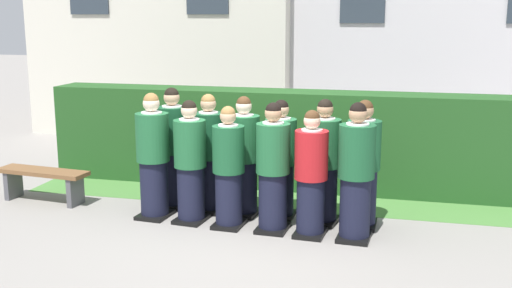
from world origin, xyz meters
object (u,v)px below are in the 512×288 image
student_front_row_3 (273,171)px  student_rear_row_1 (209,156)px  student_front_row_1 (190,165)px  student_front_row_5 (356,175)px  student_rear_row_0 (173,151)px  student_rear_row_2 (244,159)px  student_in_red_blazer (311,177)px  student_front_row_2 (228,170)px  student_rear_row_3 (281,162)px  student_rear_row_4 (324,165)px  student_front_row_0 (153,159)px  student_rear_row_5 (363,167)px  wooden_bench (43,178)px

student_front_row_3 → student_rear_row_1: (-1.03, 0.58, 0.00)m
student_rear_row_1 → student_front_row_1: bearing=-101.4°
student_front_row_5 → student_rear_row_0: (-2.62, 0.73, 0.01)m
student_rear_row_2 → student_in_red_blazer: bearing=-30.7°
student_front_row_1 → student_front_row_2: bearing=-8.4°
student_rear_row_3 → student_rear_row_4: 0.59m
student_front_row_5 → student_rear_row_2: bearing=158.8°
student_rear_row_2 → student_rear_row_3: size_ratio=1.02×
student_front_row_0 → student_front_row_3: size_ratio=1.03×
student_rear_row_4 → student_rear_row_5: 0.51m
student_front_row_1 → student_rear_row_0: 0.73m
student_front_row_1 → student_front_row_5: bearing=-4.2°
student_rear_row_1 → wooden_bench: size_ratio=1.15×
student_rear_row_1 → student_front_row_3: bearing=-29.4°
student_front_row_5 → student_in_red_blazer: bearing=179.4°
student_rear_row_4 → student_rear_row_0: bearing=174.7°
student_front_row_3 → wooden_bench: 3.56m
student_rear_row_2 → student_rear_row_4: size_ratio=0.99×
student_front_row_2 → student_front_row_3: student_front_row_3 is taller
student_front_row_1 → student_rear_row_0: size_ratio=0.95×
student_front_row_3 → student_rear_row_3: student_front_row_3 is taller
student_front_row_1 → student_front_row_5: 2.16m
student_front_row_2 → student_rear_row_3: (0.57, 0.53, 0.01)m
student_front_row_0 → student_rear_row_0: bearing=80.8°
student_rear_row_2 → wooden_bench: student_rear_row_2 is taller
student_rear_row_0 → student_rear_row_4: student_rear_row_0 is taller
student_rear_row_3 → student_rear_row_5: bearing=-5.3°
student_front_row_2 → student_rear_row_2: 0.53m
student_front_row_0 → wooden_bench: bearing=172.1°
student_in_red_blazer → student_rear_row_0: bearing=160.9°
student_front_row_0 → student_rear_row_0: 0.52m
student_rear_row_3 → student_rear_row_2: bearing=-179.9°
wooden_bench → student_rear_row_3: bearing=2.2°
student_front_row_5 → student_rear_row_3: student_front_row_5 is taller
student_front_row_1 → student_rear_row_1: bearing=78.6°
student_rear_row_4 → student_in_red_blazer: bearing=-99.6°
student_front_row_1 → student_front_row_2: (0.54, -0.08, -0.02)m
student_front_row_2 → student_in_red_blazer: student_in_red_blazer is taller
student_rear_row_4 → student_rear_row_5: (0.51, -0.02, 0.00)m
student_rear_row_2 → student_rear_row_1: bearing=175.1°
student_in_red_blazer → wooden_bench: bearing=173.4°
student_rear_row_2 → student_rear_row_3: bearing=0.1°
student_front_row_0 → student_rear_row_0: student_rear_row_0 is taller
student_front_row_3 → student_rear_row_5: 1.17m
student_front_row_0 → student_in_red_blazer: 2.17m
student_rear_row_5 → student_front_row_5: bearing=-95.6°
student_rear_row_0 → student_rear_row_5: size_ratio=1.03×
student_in_red_blazer → student_rear_row_3: size_ratio=0.98×
student_front_row_3 → student_rear_row_2: student_front_row_3 is taller
student_front_row_5 → student_rear_row_5: student_front_row_5 is taller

